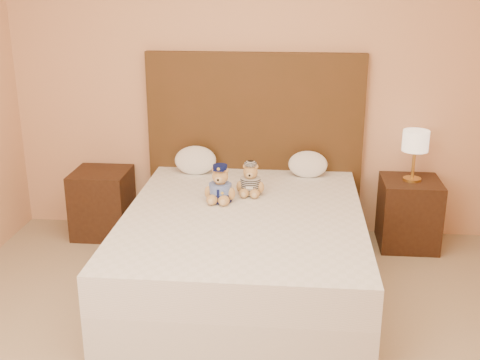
% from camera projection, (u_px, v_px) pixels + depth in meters
% --- Properties ---
extents(room_walls, '(4.04, 4.52, 2.72)m').
position_uv_depth(room_walls, '(231.00, 30.00, 2.95)').
color(room_walls, '#E3A67B').
rests_on(room_walls, ground).
extents(bed, '(1.60, 2.00, 0.55)m').
position_uv_depth(bed, '(244.00, 250.00, 4.13)').
color(bed, white).
rests_on(bed, ground).
extents(headboard, '(1.75, 0.08, 1.50)m').
position_uv_depth(headboard, '(254.00, 145.00, 4.94)').
color(headboard, '#492D16').
rests_on(headboard, ground).
extents(nightstand_left, '(0.45, 0.45, 0.55)m').
position_uv_depth(nightstand_left, '(103.00, 203.00, 5.00)').
color(nightstand_left, '#351F10').
rests_on(nightstand_left, ground).
extents(nightstand_right, '(0.45, 0.45, 0.55)m').
position_uv_depth(nightstand_right, '(409.00, 213.00, 4.78)').
color(nightstand_right, '#351F10').
rests_on(nightstand_right, ground).
extents(lamp, '(0.20, 0.20, 0.40)m').
position_uv_depth(lamp, '(415.00, 143.00, 4.60)').
color(lamp, gold).
rests_on(lamp, nightstand_right).
extents(teddy_police, '(0.25, 0.24, 0.27)m').
position_uv_depth(teddy_police, '(220.00, 184.00, 4.21)').
color(teddy_police, '#B38345').
rests_on(teddy_police, bed).
extents(teddy_prisoner, '(0.22, 0.21, 0.24)m').
position_uv_depth(teddy_prisoner, '(250.00, 179.00, 4.35)').
color(teddy_prisoner, '#B38345').
rests_on(teddy_prisoner, bed).
extents(pillow_left, '(0.34, 0.22, 0.24)m').
position_uv_depth(pillow_left, '(195.00, 159.00, 4.83)').
color(pillow_left, white).
rests_on(pillow_left, bed).
extents(pillow_right, '(0.31, 0.20, 0.22)m').
position_uv_depth(pillow_right, '(308.00, 163.00, 4.76)').
color(pillow_right, white).
rests_on(pillow_right, bed).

